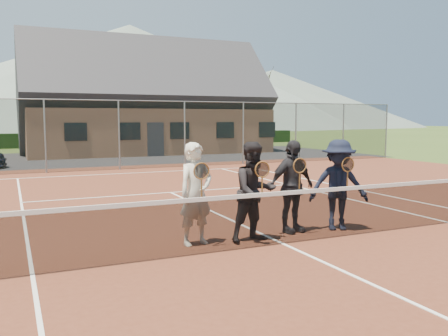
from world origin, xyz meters
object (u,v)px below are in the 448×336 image
(tennis_net, at_px, (283,215))
(player_c, at_px, (292,186))
(clubhouse, at_px, (145,92))
(player_d, at_px, (338,185))
(player_a, at_px, (196,194))
(player_b, at_px, (255,192))

(tennis_net, distance_m, player_c, 1.02)
(clubhouse, xyz_separation_m, player_c, (-3.39, -23.29, -3.07))
(clubhouse, xyz_separation_m, player_d, (-2.43, -23.50, -3.07))
(player_c, distance_m, player_d, 0.98)
(clubhouse, xyz_separation_m, player_a, (-5.41, -23.38, -3.07))
(player_b, height_order, player_d, same)
(tennis_net, xyz_separation_m, player_c, (0.61, 0.71, 0.38))
(tennis_net, distance_m, player_d, 1.69)
(clubhouse, bearing_deg, player_a, -103.02)
(clubhouse, height_order, player_b, clubhouse)
(clubhouse, bearing_deg, player_c, -98.27)
(tennis_net, bearing_deg, player_b, 132.04)
(player_c, xyz_separation_m, player_d, (0.95, -0.21, -0.00))
(player_c, bearing_deg, player_a, -177.41)
(tennis_net, height_order, player_b, player_b)
(player_a, bearing_deg, player_c, 2.59)
(tennis_net, relative_size, player_b, 6.49)
(player_b, bearing_deg, player_a, 168.07)
(tennis_net, distance_m, player_b, 0.66)
(player_a, distance_m, player_c, 2.02)
(player_a, height_order, player_c, same)
(player_b, height_order, player_c, same)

